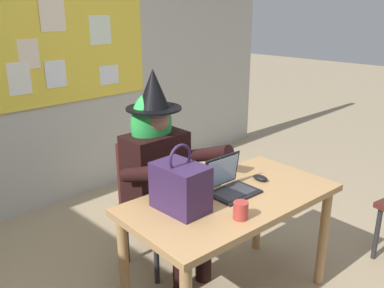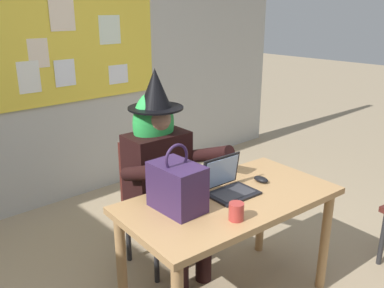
# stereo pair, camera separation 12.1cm
# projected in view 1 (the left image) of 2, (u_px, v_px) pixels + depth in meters

# --- Properties ---
(wall_back_bulletin) EXTENTS (6.17, 2.28, 2.81)m
(wall_back_bulletin) POSITION_uv_depth(u_px,v_px,m) (25.00, 53.00, 3.43)
(wall_back_bulletin) COLOR #B2B2AD
(wall_back_bulletin) RESTS_ON ground
(desk_main) EXTENTS (1.34, 0.78, 0.73)m
(desk_main) POSITION_uv_depth(u_px,v_px,m) (231.00, 211.00, 2.44)
(desk_main) COLOR tan
(desk_main) RESTS_ON ground
(chair_at_desk) EXTENTS (0.42, 0.42, 0.91)m
(chair_at_desk) POSITION_uv_depth(u_px,v_px,m) (151.00, 195.00, 2.91)
(chair_at_desk) COLOR #4C1E19
(chair_at_desk) RESTS_ON ground
(person_costumed) EXTENTS (0.61, 0.66, 1.42)m
(person_costumed) POSITION_uv_depth(u_px,v_px,m) (161.00, 163.00, 2.74)
(person_costumed) COLOR black
(person_costumed) RESTS_ON ground
(laptop) EXTENTS (0.30, 0.25, 0.21)m
(laptop) POSITION_uv_depth(u_px,v_px,m) (229.00, 184.00, 2.45)
(laptop) COLOR black
(laptop) RESTS_ON desk_main
(computer_mouse) EXTENTS (0.06, 0.10, 0.03)m
(computer_mouse) POSITION_uv_depth(u_px,v_px,m) (260.00, 178.00, 2.62)
(computer_mouse) COLOR black
(computer_mouse) RESTS_ON desk_main
(handbag) EXTENTS (0.20, 0.30, 0.38)m
(handbag) POSITION_uv_depth(u_px,v_px,m) (180.00, 187.00, 2.21)
(handbag) COLOR #38234C
(handbag) RESTS_ON desk_main
(coffee_mug) EXTENTS (0.08, 0.08, 0.09)m
(coffee_mug) POSITION_uv_depth(u_px,v_px,m) (241.00, 210.00, 2.14)
(coffee_mug) COLOR #B23833
(coffee_mug) RESTS_ON desk_main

